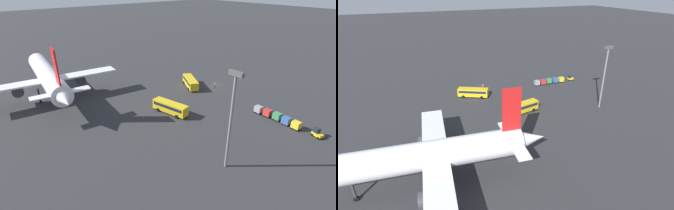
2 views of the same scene
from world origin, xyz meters
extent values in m
plane|color=#2D2D30|center=(0.00, 0.00, 0.00)|extent=(600.00, 600.00, 0.00)
cylinder|color=silver|center=(25.31, 46.25, 7.12)|extent=(37.19, 9.31, 5.48)
cone|color=silver|center=(5.37, 48.36, 7.12)|extent=(7.60, 5.65, 4.93)
cube|color=silver|center=(24.65, 57.59, 6.44)|extent=(6.54, 17.35, 0.44)
cube|color=silver|center=(22.30, 35.30, 6.44)|extent=(6.54, 17.35, 0.44)
cube|color=red|center=(8.83, 47.99, 14.25)|extent=(3.70, 0.74, 8.77)
cube|color=silver|center=(8.46, 48.03, 7.67)|extent=(4.06, 14.44, 0.28)
cylinder|color=#38383D|center=(25.49, 54.95, 4.71)|extent=(4.71, 3.46, 3.01)
cylinder|color=#38383D|center=(23.67, 37.71, 4.71)|extent=(4.71, 3.46, 3.01)
cylinder|color=#38383D|center=(38.12, 44.90, 2.19)|extent=(0.50, 0.50, 4.38)
cylinder|color=black|center=(38.12, 44.90, 0.45)|extent=(0.95, 0.59, 0.90)
cylinder|color=#38383D|center=(23.85, 49.99, 2.19)|extent=(0.50, 0.50, 4.38)
cylinder|color=black|center=(23.85, 49.99, 0.45)|extent=(0.95, 0.59, 0.90)
cylinder|color=#38383D|center=(23.10, 42.90, 2.19)|extent=(0.50, 0.50, 4.38)
cylinder|color=black|center=(23.10, 42.90, 0.45)|extent=(0.95, 0.59, 0.90)
cube|color=gold|center=(5.11, 7.10, 1.76)|extent=(10.36, 7.36, 2.61)
cube|color=#192333|center=(5.11, 7.10, 2.21)|extent=(9.66, 7.00, 0.84)
cylinder|color=black|center=(8.61, 6.88, 0.50)|extent=(1.02, 0.74, 1.00)
cylinder|color=black|center=(7.21, 4.30, 0.50)|extent=(1.02, 0.74, 1.00)
cylinder|color=black|center=(3.02, 9.91, 0.50)|extent=(1.02, 0.74, 1.00)
cylinder|color=black|center=(1.62, 7.33, 0.50)|extent=(1.02, 0.74, 1.00)
cube|color=gold|center=(-5.31, 24.49, 1.77)|extent=(10.68, 4.79, 2.65)
cube|color=#192333|center=(-5.31, 24.49, 2.24)|extent=(9.88, 4.66, 0.85)
cylinder|color=black|center=(-2.47, 26.53, 0.50)|extent=(1.04, 0.50, 1.00)
cylinder|color=black|center=(-1.88, 23.78, 0.50)|extent=(1.04, 0.50, 1.00)
cylinder|color=black|center=(-8.74, 25.20, 0.50)|extent=(1.04, 0.50, 1.00)
cylinder|color=black|center=(-8.15, 22.44, 0.50)|extent=(1.04, 0.50, 1.00)
cube|color=gold|center=(-35.98, 5.77, 0.65)|extent=(2.67, 1.92, 0.70)
cube|color=#192333|center=(-35.57, 5.65, 1.55)|extent=(1.37, 1.43, 1.10)
cylinder|color=black|center=(-34.97, 6.21, 0.30)|extent=(0.64, 0.38, 0.60)
cylinder|color=black|center=(-35.37, 4.86, 0.30)|extent=(0.64, 0.38, 0.60)
cylinder|color=black|center=(-36.58, 6.68, 0.30)|extent=(0.64, 0.38, 0.60)
cylinder|color=black|center=(-36.98, 5.34, 0.30)|extent=(0.64, 0.38, 0.60)
cylinder|color=#1E1E2D|center=(-0.36, 1.10, 0.42)|extent=(0.32, 0.32, 0.85)
cylinder|color=orange|center=(-0.36, 1.10, 1.18)|extent=(0.38, 0.38, 0.65)
sphere|color=tan|center=(-0.36, 1.10, 1.62)|extent=(0.24, 0.24, 0.24)
cube|color=#38383D|center=(-31.09, 6.35, 0.41)|extent=(2.11, 1.82, 0.10)
cube|color=gold|center=(-31.09, 6.35, 1.26)|extent=(2.01, 1.73, 1.60)
cylinder|color=black|center=(-30.29, 6.94, 0.18)|extent=(0.37, 0.15, 0.36)
cylinder|color=black|center=(-30.38, 5.66, 0.18)|extent=(0.37, 0.15, 0.36)
cylinder|color=black|center=(-31.81, 7.05, 0.18)|extent=(0.37, 0.15, 0.36)
cylinder|color=black|center=(-31.90, 5.77, 0.18)|extent=(0.37, 0.15, 0.36)
cube|color=#38383D|center=(-28.43, 6.12, 0.41)|extent=(2.11, 1.82, 0.10)
cube|color=#33569E|center=(-28.43, 6.12, 1.26)|extent=(2.01, 1.73, 1.60)
cylinder|color=black|center=(-27.63, 6.70, 0.18)|extent=(0.37, 0.15, 0.36)
cylinder|color=black|center=(-27.72, 5.42, 0.18)|extent=(0.37, 0.15, 0.36)
cylinder|color=black|center=(-29.15, 6.81, 0.18)|extent=(0.37, 0.15, 0.36)
cylinder|color=black|center=(-29.24, 5.53, 0.18)|extent=(0.37, 0.15, 0.36)
cube|color=#38383D|center=(-25.77, 5.78, 0.41)|extent=(2.11, 1.82, 0.10)
cube|color=#38844C|center=(-25.77, 5.78, 1.26)|extent=(2.01, 1.73, 1.60)
cylinder|color=black|center=(-24.97, 6.36, 0.18)|extent=(0.37, 0.15, 0.36)
cylinder|color=black|center=(-25.06, 5.09, 0.18)|extent=(0.37, 0.15, 0.36)
cylinder|color=black|center=(-26.49, 6.47, 0.18)|extent=(0.37, 0.15, 0.36)
cylinder|color=black|center=(-26.58, 5.20, 0.18)|extent=(0.37, 0.15, 0.36)
cube|color=#38383D|center=(-23.11, 5.93, 0.41)|extent=(2.11, 1.82, 0.10)
cube|color=#B72D28|center=(-23.11, 5.93, 1.26)|extent=(2.01, 1.73, 1.60)
cylinder|color=black|center=(-22.31, 6.51, 0.18)|extent=(0.37, 0.15, 0.36)
cylinder|color=black|center=(-22.40, 5.23, 0.18)|extent=(0.37, 0.15, 0.36)
cylinder|color=black|center=(-23.83, 6.62, 0.18)|extent=(0.37, 0.15, 0.36)
cylinder|color=black|center=(-23.92, 5.34, 0.18)|extent=(0.37, 0.15, 0.36)
cube|color=#38383D|center=(-20.45, 6.00, 0.41)|extent=(2.11, 1.82, 0.10)
cube|color=gray|center=(-20.45, 6.00, 1.26)|extent=(2.01, 1.73, 1.60)
cylinder|color=black|center=(-19.65, 6.59, 0.18)|extent=(0.37, 0.15, 0.36)
cylinder|color=black|center=(-19.74, 5.31, 0.18)|extent=(0.37, 0.15, 0.36)
cylinder|color=black|center=(-21.16, 6.70, 0.18)|extent=(0.37, 0.15, 0.36)
cylinder|color=black|center=(-21.26, 5.42, 0.18)|extent=(0.37, 0.15, 0.36)
cylinder|color=slate|center=(-29.43, 30.45, 9.30)|extent=(0.50, 0.50, 18.61)
cube|color=#4C4C4C|center=(-29.43, 30.45, 19.01)|extent=(2.80, 0.70, 0.80)
camera|label=1|loc=(-54.04, 64.83, 33.03)|focal=28.00mm
camera|label=2|loc=(26.86, 88.29, 35.92)|focal=28.00mm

